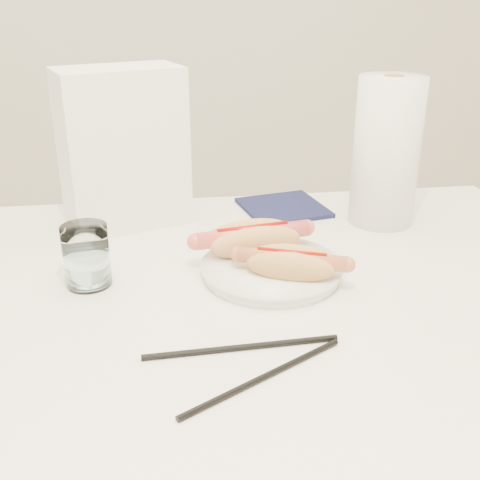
{
  "coord_description": "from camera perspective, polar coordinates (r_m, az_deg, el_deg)",
  "views": [
    {
      "loc": [
        -0.06,
        -0.72,
        1.15
      ],
      "look_at": [
        0.04,
        0.02,
        0.82
      ],
      "focal_mm": 43.81,
      "sensor_mm": 36.0,
      "label": 1
    }
  ],
  "objects": [
    {
      "name": "plate",
      "position": [
        0.87,
        3.09,
        -3.01
      ],
      "size": [
        0.24,
        0.24,
        0.02
      ],
      "primitive_type": "cylinder",
      "rotation": [
        0.0,
        0.0,
        -0.24
      ],
      "color": "white",
      "rests_on": "table"
    },
    {
      "name": "navy_napkin",
      "position": [
        1.13,
        4.23,
        3.17
      ],
      "size": [
        0.17,
        0.17,
        0.01
      ],
      "primitive_type": "cube",
      "rotation": [
        0.0,
        0.0,
        0.21
      ],
      "color": "#12163B",
      "rests_on": "table"
    },
    {
      "name": "table",
      "position": [
        0.86,
        -2.43,
        -8.62
      ],
      "size": [
        1.2,
        0.8,
        0.75
      ],
      "color": "white",
      "rests_on": "ground"
    },
    {
      "name": "napkin_box",
      "position": [
        1.05,
        -11.3,
        8.72
      ],
      "size": [
        0.23,
        0.18,
        0.27
      ],
      "primitive_type": "cube",
      "rotation": [
        0.0,
        0.0,
        0.34
      ],
      "color": "white",
      "rests_on": "table"
    },
    {
      "name": "chopstick_far",
      "position": [
        0.66,
        2.38,
        -13.16
      ],
      "size": [
        0.2,
        0.12,
        0.01
      ],
      "primitive_type": "cylinder",
      "rotation": [
        0.0,
        1.57,
        0.52
      ],
      "color": "black",
      "rests_on": "table"
    },
    {
      "name": "paper_towel_roll",
      "position": [
        1.06,
        14.06,
        8.31
      ],
      "size": [
        0.15,
        0.15,
        0.26
      ],
      "primitive_type": "cylinder",
      "rotation": [
        0.0,
        0.0,
        0.41
      ],
      "color": "white",
      "rests_on": "table"
    },
    {
      "name": "water_glass",
      "position": [
        0.86,
        -14.72,
        -1.5
      ],
      "size": [
        0.07,
        0.07,
        0.09
      ],
      "primitive_type": "cylinder",
      "color": "white",
      "rests_on": "table"
    },
    {
      "name": "hotdog_left",
      "position": [
        0.9,
        1.23,
        0.09
      ],
      "size": [
        0.18,
        0.09,
        0.05
      ],
      "rotation": [
        0.0,
        0.0,
        0.17
      ],
      "color": "#E7A25C",
      "rests_on": "plate"
    },
    {
      "name": "hotdog_right",
      "position": [
        0.83,
        5.05,
        -2.27
      ],
      "size": [
        0.15,
        0.1,
        0.04
      ],
      "rotation": [
        0.0,
        0.0,
        -0.36
      ],
      "color": "#DEA156",
      "rests_on": "plate"
    },
    {
      "name": "chopstick_near",
      "position": [
        0.71,
        0.16,
        -10.41
      ],
      "size": [
        0.24,
        0.02,
        0.01
      ],
      "primitive_type": "cylinder",
      "rotation": [
        0.0,
        1.57,
        0.05
      ],
      "color": "black",
      "rests_on": "table"
    }
  ]
}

